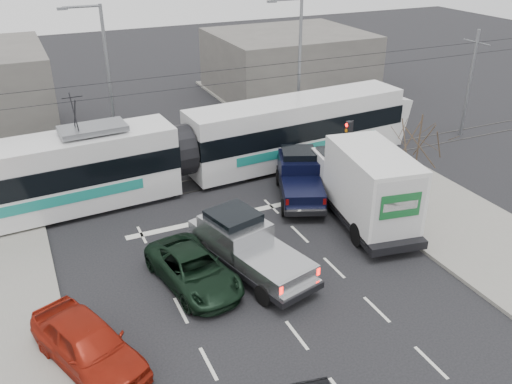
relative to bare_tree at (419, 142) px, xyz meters
name	(u,v)px	position (x,y,z in m)	size (l,w,h in m)	color
ground	(298,278)	(-7.60, -2.50, -3.79)	(120.00, 120.00, 0.00)	black
sidewalk_right	(467,229)	(1.40, -2.50, -3.72)	(6.00, 60.00, 0.15)	gray
rails	(213,182)	(-7.60, 7.50, -3.78)	(60.00, 1.60, 0.03)	#33302D
building_right	(288,63)	(4.40, 21.50, -1.29)	(12.00, 10.00, 5.00)	#65605B
bare_tree	(419,142)	(0.00, 0.00, 0.00)	(2.40, 2.40, 5.00)	#47382B
traffic_signal	(349,139)	(-1.13, 4.00, -1.05)	(0.44, 0.44, 3.60)	black
street_lamp_near	(297,62)	(-0.29, 11.50, 1.32)	(2.38, 0.25, 9.00)	slate
street_lamp_far	(105,74)	(-11.79, 13.50, 1.32)	(2.38, 0.25, 9.00)	slate
catenary	(210,115)	(-7.60, 7.50, 0.09)	(60.00, 0.20, 7.00)	black
tram	(180,152)	(-9.32, 7.68, -1.75)	(28.29, 4.72, 5.75)	silver
silver_pickup	(246,244)	(-9.25, -0.90, -2.66)	(3.63, 6.59, 2.27)	black
box_truck	(365,185)	(-2.53, 0.41, -1.90)	(3.83, 7.97, 3.82)	black
navy_pickup	(299,176)	(-4.06, 3.99, -2.65)	(3.96, 5.85, 2.32)	black
green_car	(194,269)	(-11.60, -1.14, -3.09)	(2.32, 5.03, 1.40)	black
red_car	(88,344)	(-16.10, -3.90, -2.96)	(1.97, 4.91, 1.67)	maroon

